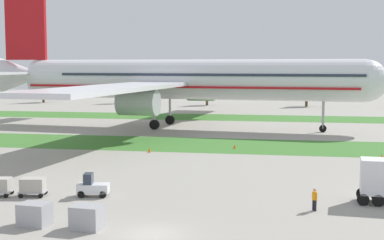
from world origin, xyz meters
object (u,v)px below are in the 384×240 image
uld_container_1 (87,217)px  ground_crew_marshaller (315,199)px  airliner (174,79)px  uld_container_0 (35,214)px  taxiway_marker_0 (235,146)px  baggage_tug (92,187)px  taxiway_marker_2 (150,150)px  cargo_dolly_lead (33,185)px  taxiway_marker_1 (382,156)px

uld_container_1 → ground_crew_marshaller: bearing=26.0°
airliner → ground_crew_marshaller: bearing=28.7°
ground_crew_marshaller → uld_container_0: bearing=73.7°
uld_container_0 → taxiway_marker_0: size_ratio=3.90×
uld_container_0 → uld_container_1: uld_container_1 is taller
baggage_tug → ground_crew_marshaller: size_ratio=1.60×
uld_container_1 → taxiway_marker_2: size_ratio=3.30×
ground_crew_marshaller → uld_container_1: bearing=78.9°
cargo_dolly_lead → taxiway_marker_2: bearing=161.9°
airliner → uld_container_1: size_ratio=43.96×
baggage_tug → taxiway_marker_0: bearing=153.2°
cargo_dolly_lead → taxiway_marker_2: cargo_dolly_lead is taller
taxiway_marker_1 → taxiway_marker_2: bearing=-179.0°
airliner → taxiway_marker_0: airliner is taller
uld_container_1 → taxiway_marker_2: uld_container_1 is taller
ground_crew_marshaller → uld_container_1: 17.01m
ground_crew_marshaller → cargo_dolly_lead: bearing=51.4°
baggage_tug → uld_container_1: bearing=8.9°
taxiway_marker_1 → taxiway_marker_2: 28.29m
airliner → baggage_tug: size_ratio=31.66×
uld_container_1 → taxiway_marker_0: bearing=80.8°
taxiway_marker_1 → uld_container_1: bearing=-126.1°
cargo_dolly_lead → taxiway_marker_0: cargo_dolly_lead is taller
uld_container_1 → baggage_tug: bearing=108.3°
airliner → taxiway_marker_1: (31.06, -27.94, -8.32)m
uld_container_0 → baggage_tug: bearing=83.9°
uld_container_1 → taxiway_marker_2: 32.91m
baggage_tug → taxiway_marker_2: 23.78m
uld_container_1 → taxiway_marker_0: 38.43m
airliner → uld_container_0: 61.46m
taxiway_marker_2 → uld_container_0: bearing=-89.5°
cargo_dolly_lead → uld_container_0: size_ratio=1.21×
cargo_dolly_lead → taxiway_marker_1: cargo_dolly_lead is taller
uld_container_1 → taxiway_marker_1: (24.14, 33.13, -0.55)m
airliner → taxiway_marker_2: (2.77, -28.42, -8.26)m
cargo_dolly_lead → taxiway_marker_0: (14.07, 29.84, -0.66)m
airliner → taxiway_marker_2: size_ratio=144.88×
uld_container_1 → taxiway_marker_0: size_ratio=3.90×
uld_container_1 → cargo_dolly_lead: bearing=134.3°
cargo_dolly_lead → taxiway_marker_0: bearing=145.4°
ground_crew_marshaller → taxiway_marker_1: ground_crew_marshaller is taller
baggage_tug → taxiway_marker_0: (9.11, 29.02, -0.56)m
ground_crew_marshaller → taxiway_marker_0: (-9.12, 30.47, -0.69)m
airliner → uld_container_0: airliner is taller
taxiway_marker_0 → uld_container_1: bearing=-99.2°
ground_crew_marshaller → taxiway_marker_2: bearing=0.6°
airliner → taxiway_marker_1: bearing=54.2°
airliner → ground_crew_marshaller: (22.20, -53.61, -7.62)m
airliner → cargo_dolly_lead: airliner is taller
ground_crew_marshaller → taxiway_marker_0: size_ratio=3.39×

